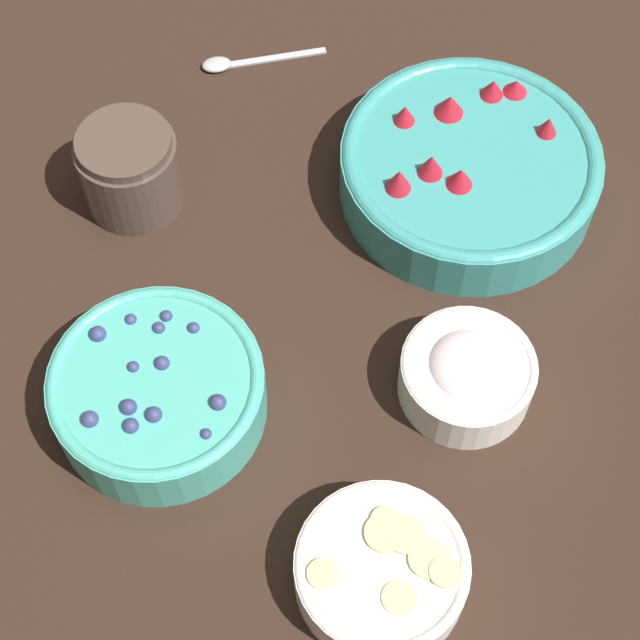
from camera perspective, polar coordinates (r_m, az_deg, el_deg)
The scene contains 7 objects.
ground_plane at distance 1.05m, azimuth 1.50°, elevation 3.65°, with size 4.00×4.00×0.00m, color black.
bowl_strawberries at distance 1.08m, azimuth 7.96°, elevation 8.07°, with size 0.26×0.26×0.08m.
bowl_blueberries at distance 0.95m, azimuth -8.64°, elevation -3.75°, with size 0.19×0.19×0.07m.
bowl_bananas at distance 0.89m, azimuth 3.32°, elevation -13.15°, with size 0.14×0.14×0.05m.
bowl_cream at distance 0.96m, azimuth 7.86°, elevation -2.84°, with size 0.12×0.12×0.06m.
jar_chocolate at distance 1.07m, azimuth -10.09°, elevation 7.81°, with size 0.10×0.10×0.09m.
spoon at distance 1.21m, azimuth -4.29°, elevation 13.58°, with size 0.10×0.11×0.01m.
Camera 1 is at (0.53, 0.26, 0.87)m, focal length 60.00 mm.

